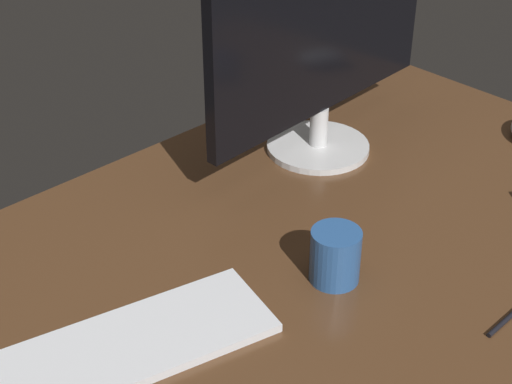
% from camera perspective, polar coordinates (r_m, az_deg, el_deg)
% --- Properties ---
extents(desk, '(1.40, 0.84, 0.02)m').
position_cam_1_polar(desk, '(1.24, 3.03, -4.49)').
color(desk, '#4C301C').
rests_on(desk, ground).
extents(monitor, '(0.55, 0.19, 0.43)m').
position_cam_1_polar(monitor, '(1.40, 4.86, 11.32)').
color(monitor, silver).
rests_on(monitor, desk).
extents(keyboard, '(0.41, 0.23, 0.01)m').
position_cam_1_polar(keyboard, '(1.07, -9.12, -10.83)').
color(keyboard, silver).
rests_on(keyboard, desk).
extents(coffee_mug, '(0.07, 0.07, 0.08)m').
position_cam_1_polar(coffee_mug, '(1.16, 5.71, -4.58)').
color(coffee_mug, '#28518C').
rests_on(coffee_mug, desk).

